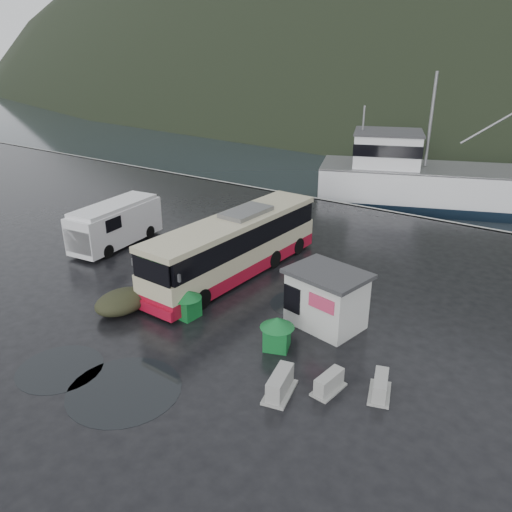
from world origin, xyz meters
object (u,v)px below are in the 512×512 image
Objects in this scene: waste_bin_left at (188,316)px; ticket_kiosk at (325,324)px; white_van at (118,244)px; jersey_barrier_b at (379,394)px; coach_bus at (236,274)px; dome_tent at (123,311)px; jersey_barrier_c at (328,390)px; waste_bin_right at (277,348)px; jersey_barrier_a at (280,393)px; fishing_trawler at (461,193)px.

ticket_kiosk is (5.63, 2.97, 0.00)m from waste_bin_left.
white_van is 4.63× the size of waste_bin_left.
ticket_kiosk is 2.24× the size of jersey_barrier_b.
coach_bus is 5.20m from waste_bin_left.
jersey_barrier_c is (10.78, 0.17, 0.00)m from dome_tent.
waste_bin_left is at bearing 25.67° from dome_tent.
dome_tent is 0.80× the size of ticket_kiosk.
coach_bus reaches higher than waste_bin_left.
waste_bin_right is (14.71, -4.35, 0.00)m from white_van.
waste_bin_left reaches higher than jersey_barrier_c.
jersey_barrier_a is at bearing -5.95° from dome_tent.
jersey_barrier_a is 1.15× the size of jersey_barrier_b.
ticket_kiosk reaches higher than jersey_barrier_a.
waste_bin_right is (5.84, -4.99, 0.00)m from coach_bus.
dome_tent is at bearing -125.44° from fishing_trawler.
waste_bin_right reaches higher than jersey_barrier_a.
ticket_kiosk is at bearing -109.92° from fishing_trawler.
ticket_kiosk is (8.49, 4.34, 0.00)m from dome_tent.
coach_bus is 8.59× the size of jersey_barrier_c.
fishing_trawler is at bearing 75.48° from dome_tent.
fishing_trawler is (-4.37, 30.01, 0.00)m from jersey_barrier_b.
ticket_kiosk is at bearing 118.68° from jersey_barrier_c.
jersey_barrier_b is (3.01, 1.99, 0.00)m from jersey_barrier_a.
white_van is 9.12m from dome_tent.
dome_tent reaches higher than jersey_barrier_a.
fishing_trawler is (-0.46, 26.68, 0.00)m from ticket_kiosk.
coach_bus is 3.66× the size of ticket_kiosk.
white_van is 15.34m from waste_bin_right.
dome_tent is (-2.86, -1.37, 0.00)m from waste_bin_left.
ticket_kiosk is 0.12× the size of fishing_trawler.
jersey_barrier_c is (-1.63, -0.83, 0.00)m from jersey_barrier_b.
waste_bin_left is 9.55m from jersey_barrier_b.
jersey_barrier_a is at bearing -19.82° from waste_bin_left.
white_van reaches higher than waste_bin_left.
ticket_kiosk is (15.50, -1.50, 0.00)m from white_van.
jersey_barrier_c is (1.38, 1.15, 0.00)m from jersey_barrier_a.
white_van is 3.79× the size of jersey_barrier_a.
white_van reaches higher than jersey_barrier_b.
waste_bin_right is at bearing 1.45° from waste_bin_left.
dome_tent is at bearing -169.01° from waste_bin_right.
white_van reaches higher than jersey_barrier_c.
waste_bin_right is 4.72m from jersey_barrier_b.
coach_bus is 8.20× the size of jersey_barrier_b.
jersey_barrier_b is 1.05× the size of jersey_barrier_c.
ticket_kiosk is (0.79, 2.84, 0.00)m from waste_bin_right.
waste_bin_left is at bearing 171.37° from jersey_barrier_c.
fishing_trawler reaches higher than dome_tent.
jersey_barrier_a is 1.80m from jersey_barrier_c.
coach_bus is 0.43× the size of fishing_trawler.
waste_bin_left is at bearing -178.55° from waste_bin_right.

